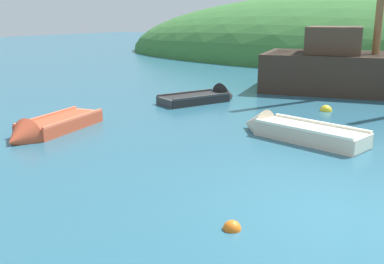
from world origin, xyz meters
name	(u,v)px	position (x,y,z in m)	size (l,w,h in m)	color
ground_plane	(342,212)	(0.00, 0.00, 0.00)	(120.00, 120.00, 0.00)	#285B70
shore_hill	(378,60)	(-5.50, 28.14, 0.00)	(43.72, 19.75, 9.85)	#387033
rowboat_portside	(293,133)	(-2.46, 4.04, 0.14)	(3.71, 1.71, 0.98)	beige
rowboat_center	(49,129)	(-8.26, 0.70, 0.11)	(1.61, 3.46, 0.99)	#C64C2D
rowboat_outer_left	(206,99)	(-7.21, 7.21, 0.09)	(2.23, 3.36, 1.11)	black
buoy_orange	(232,229)	(-1.21, -1.57, 0.00)	(0.29, 0.29, 0.29)	orange
buoy_yellow	(326,111)	(-2.85, 7.99, 0.00)	(0.41, 0.41, 0.41)	yellow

